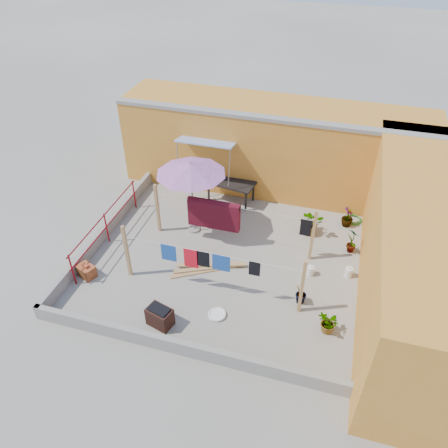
% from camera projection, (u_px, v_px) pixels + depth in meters
% --- Properties ---
extents(ground, '(80.00, 80.00, 0.00)m').
position_uv_depth(ground, '(225.00, 260.00, 13.47)').
color(ground, '#9E998E').
rests_on(ground, ground).
extents(wall_back, '(11.00, 3.27, 3.21)m').
position_uv_depth(wall_back, '(274.00, 147.00, 15.95)').
color(wall_back, orange).
rests_on(wall_back, ground).
extents(wall_right, '(2.40, 9.00, 3.20)m').
position_uv_depth(wall_right, '(417.00, 252.00, 11.33)').
color(wall_right, orange).
rests_on(wall_right, ground).
extents(parapet_front, '(8.30, 0.16, 0.44)m').
position_uv_depth(parapet_front, '(183.00, 348.00, 10.61)').
color(parapet_front, gray).
rests_on(parapet_front, ground).
extents(parapet_left, '(0.16, 7.30, 0.44)m').
position_uv_depth(parapet_left, '(105.00, 231.00, 14.25)').
color(parapet_left, gray).
rests_on(parapet_left, ground).
extents(red_railing, '(0.05, 4.20, 1.10)m').
position_uv_depth(red_railing, '(106.00, 224.00, 13.74)').
color(red_railing, maroon).
rests_on(red_railing, ground).
extents(clothesline_rig, '(5.09, 2.35, 1.80)m').
position_uv_depth(clothesline_rig, '(215.00, 221.00, 13.36)').
color(clothesline_rig, tan).
rests_on(clothesline_rig, ground).
extents(patio_umbrella, '(2.69, 2.69, 2.61)m').
position_uv_depth(patio_umbrella, '(191.00, 169.00, 13.23)').
color(patio_umbrella, gray).
rests_on(patio_umbrella, ground).
extents(outdoor_table, '(1.80, 1.11, 0.79)m').
position_uv_depth(outdoor_table, '(231.00, 184.00, 15.63)').
color(outdoor_table, black).
rests_on(outdoor_table, ground).
extents(brick_stack, '(0.61, 0.53, 0.45)m').
position_uv_depth(brick_stack, '(86.00, 271.00, 12.80)').
color(brick_stack, '#B55C29').
rests_on(brick_stack, ground).
extents(lumber_pile, '(2.08, 1.22, 0.13)m').
position_uv_depth(lumber_pile, '(208.00, 268.00, 13.08)').
color(lumber_pile, tan).
rests_on(lumber_pile, ground).
extents(brazier, '(0.74, 0.59, 0.58)m').
position_uv_depth(brazier, '(160.00, 316.00, 11.31)').
color(brazier, black).
rests_on(brazier, ground).
extents(white_basin, '(0.49, 0.49, 0.08)m').
position_uv_depth(white_basin, '(217.00, 314.00, 11.67)').
color(white_basin, silver).
rests_on(white_basin, ground).
extents(water_jug_a, '(0.22, 0.22, 0.34)m').
position_uv_depth(water_jug_a, '(310.00, 271.00, 12.86)').
color(water_jug_a, silver).
rests_on(water_jug_a, ground).
extents(water_jug_b, '(0.23, 0.23, 0.35)m').
position_uv_depth(water_jug_b, '(349.00, 272.00, 12.80)').
color(water_jug_b, silver).
rests_on(water_jug_b, ground).
extents(green_hose, '(0.58, 0.58, 0.09)m').
position_uv_depth(green_hose, '(353.00, 219.00, 15.06)').
color(green_hose, '#1F751A').
rests_on(green_hose, ground).
extents(plant_back_a, '(0.93, 0.86, 0.86)m').
position_uv_depth(plant_back_a, '(311.00, 223.00, 14.26)').
color(plant_back_a, '#1E5017').
rests_on(plant_back_a, ground).
extents(plant_back_b, '(0.41, 0.41, 0.69)m').
position_uv_depth(plant_back_b, '(348.00, 217.00, 14.64)').
color(plant_back_b, '#1E5017').
rests_on(plant_back_b, ground).
extents(plant_right_a, '(0.59, 0.56, 0.92)m').
position_uv_depth(plant_right_a, '(353.00, 240.00, 13.49)').
color(plant_right_a, '#1E5017').
rests_on(plant_right_a, ground).
extents(plant_right_b, '(0.36, 0.42, 0.68)m').
position_uv_depth(plant_right_b, '(301.00, 294.00, 11.85)').
color(plant_right_b, '#1E5017').
rests_on(plant_right_b, ground).
extents(plant_right_c, '(0.71, 0.74, 0.63)m').
position_uv_depth(plant_right_c, '(329.00, 324.00, 11.08)').
color(plant_right_c, '#1E5017').
rests_on(plant_right_c, ground).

